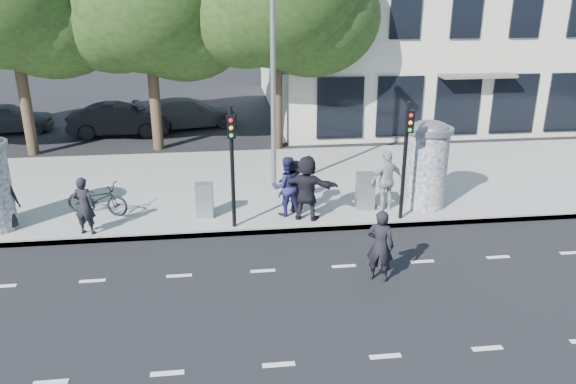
{
  "coord_description": "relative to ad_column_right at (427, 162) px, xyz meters",
  "views": [
    {
      "loc": [
        -0.87,
        -10.65,
        6.51
      ],
      "look_at": [
        0.87,
        3.5,
        1.23
      ],
      "focal_mm": 35.0,
      "sensor_mm": 36.0,
      "label": 1
    }
  ],
  "objects": [
    {
      "name": "man_road",
      "position": [
        -2.53,
        -4.02,
        -0.67
      ],
      "size": [
        0.75,
        0.66,
        1.74
      ],
      "primitive_type": "imported",
      "rotation": [
        0.0,
        0.0,
        2.68
      ],
      "color": "black",
      "rests_on": "ground"
    },
    {
      "name": "ped_a",
      "position": [
        -12.07,
        -0.28,
        -0.51
      ],
      "size": [
        0.94,
        0.7,
        1.76
      ],
      "primitive_type": "imported",
      "rotation": [
        0.0,
        0.0,
        3.31
      ],
      "color": "black",
      "rests_on": "sidewalk"
    },
    {
      "name": "ped_f",
      "position": [
        -3.71,
        -0.57,
        -0.44
      ],
      "size": [
        1.87,
        1.22,
        1.9
      ],
      "primitive_type": "imported",
      "rotation": [
        0.0,
        0.0,
        2.77
      ],
      "color": "black",
      "rests_on": "sidewalk"
    },
    {
      "name": "bicycle",
      "position": [
        -9.74,
        0.5,
        -0.9
      ],
      "size": [
        1.18,
        1.98,
        0.98
      ],
      "primitive_type": "imported",
      "rotation": [
        0.0,
        0.0,
        1.27
      ],
      "color": "black",
      "rests_on": "sidewalk"
    },
    {
      "name": "lane_dash_far",
      "position": [
        -5.2,
        -3.3,
        -1.53
      ],
      "size": [
        32.0,
        0.12,
        0.01
      ],
      "primitive_type": "cube",
      "color": "silver",
      "rests_on": "ground"
    },
    {
      "name": "traffic_pole_far",
      "position": [
        -1.0,
        -0.91,
        0.69
      ],
      "size": [
        0.22,
        0.31,
        3.4
      ],
      "color": "black",
      "rests_on": "sidewalk"
    },
    {
      "name": "street_lamp",
      "position": [
        -4.4,
        1.93,
        3.26
      ],
      "size": [
        0.25,
        0.93,
        8.0
      ],
      "color": "slate",
      "rests_on": "sidewalk"
    },
    {
      "name": "ped_e",
      "position": [
        -1.25,
        -0.13,
        -0.47
      ],
      "size": [
        1.2,
        0.9,
        1.83
      ],
      "primitive_type": "imported",
      "rotation": [
        0.0,
        0.0,
        3.44
      ],
      "color": "#9D9EA0",
      "rests_on": "sidewalk"
    },
    {
      "name": "ad_column_right",
      "position": [
        0.0,
        0.0,
        0.0
      ],
      "size": [
        1.36,
        1.36,
        2.65
      ],
      "color": "beige",
      "rests_on": "sidewalk"
    },
    {
      "name": "cabinet_right",
      "position": [
        -1.85,
        0.01,
        -0.83
      ],
      "size": [
        0.56,
        0.42,
        1.12
      ],
      "primitive_type": "cube",
      "rotation": [
        0.0,
        0.0,
        -0.06
      ],
      "color": "gray",
      "rests_on": "sidewalk"
    },
    {
      "name": "traffic_pole_near",
      "position": [
        -5.8,
        -0.91,
        0.69
      ],
      "size": [
        0.22,
        0.31,
        3.4
      ],
      "color": "black",
      "rests_on": "sidewalk"
    },
    {
      "name": "car_left",
      "position": [
        -15.94,
        11.73,
        -0.84
      ],
      "size": [
        2.19,
        4.29,
        1.4
      ],
      "primitive_type": "imported",
      "rotation": [
        0.0,
        0.0,
        1.71
      ],
      "color": "#4A4D51",
      "rests_on": "ground"
    },
    {
      "name": "lane_dash_near",
      "position": [
        -5.2,
        -6.9,
        -1.53
      ],
      "size": [
        32.0,
        0.12,
        0.01
      ],
      "primitive_type": "cube",
      "color": "silver",
      "rests_on": "ground"
    },
    {
      "name": "ped_d",
      "position": [
        -3.98,
        0.08,
        -0.61
      ],
      "size": [
        1.15,
        0.89,
        1.56
      ],
      "primitive_type": "imported",
      "rotation": [
        0.0,
        0.0,
        3.49
      ],
      "color": "black",
      "rests_on": "sidewalk"
    },
    {
      "name": "car_mid",
      "position": [
        -10.64,
        10.52,
        -0.8
      ],
      "size": [
        1.58,
        4.46,
        1.47
      ],
      "primitive_type": "imported",
      "rotation": [
        0.0,
        0.0,
        1.58
      ],
      "color": "black",
      "rests_on": "ground"
    },
    {
      "name": "ped_b",
      "position": [
        -9.78,
        -0.85,
        -0.58
      ],
      "size": [
        0.67,
        0.52,
        1.61
      ],
      "primitive_type": "imported",
      "rotation": [
        0.0,
        0.0,
        2.89
      ],
      "color": "black",
      "rests_on": "sidewalk"
    },
    {
      "name": "cabinet_left",
      "position": [
        -6.62,
        -0.05,
        -0.88
      ],
      "size": [
        0.51,
        0.39,
        1.02
      ],
      "primitive_type": "cube",
      "rotation": [
        0.0,
        0.0,
        -0.06
      ],
      "color": "gray",
      "rests_on": "sidewalk"
    },
    {
      "name": "car_right",
      "position": [
        -7.64,
        11.77,
        -0.83
      ],
      "size": [
        3.22,
        5.23,
        1.41
      ],
      "primitive_type": "imported",
      "rotation": [
        0.0,
        0.0,
        1.84
      ],
      "color": "#55575C",
      "rests_on": "ground"
    },
    {
      "name": "sidewalk",
      "position": [
        -5.2,
        2.8,
        -1.46
      ],
      "size": [
        40.0,
        8.0,
        0.15
      ],
      "primitive_type": "cube",
      "color": "gray",
      "rests_on": "ground"
    },
    {
      "name": "ped_c",
      "position": [
        -4.25,
        -0.17,
        -0.5
      ],
      "size": [
        0.95,
        0.79,
        1.77
      ],
      "primitive_type": "imported",
      "rotation": [
        0.0,
        0.0,
        3.29
      ],
      "color": "#1E1E4B",
      "rests_on": "sidewalk"
    },
    {
      "name": "ground",
      "position": [
        -5.2,
        -4.7,
        -1.54
      ],
      "size": [
        120.0,
        120.0,
        0.0
      ],
      "primitive_type": "plane",
      "color": "black",
      "rests_on": "ground"
    },
    {
      "name": "curb",
      "position": [
        -5.2,
        -1.15,
        -1.46
      ],
      "size": [
        40.0,
        0.1,
        0.16
      ],
      "primitive_type": "cube",
      "color": "slate",
      "rests_on": "ground"
    }
  ]
}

